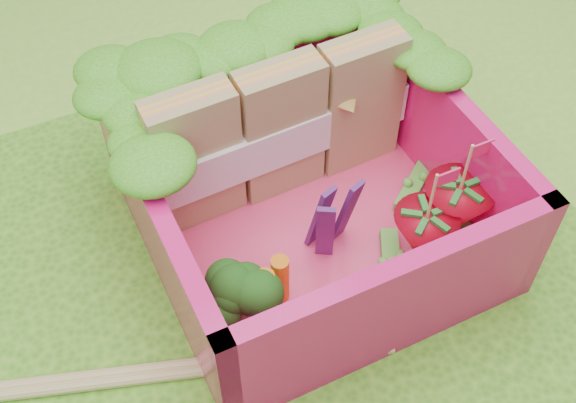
% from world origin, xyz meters
% --- Properties ---
extents(ground, '(14.00, 14.00, 0.00)m').
position_xyz_m(ground, '(0.00, 0.00, 0.00)').
color(ground, '#84D23B').
rests_on(ground, ground).
extents(placemat, '(2.60, 2.60, 0.03)m').
position_xyz_m(placemat, '(0.00, 0.00, 0.01)').
color(placemat, '#4C9722').
rests_on(placemat, ground).
extents(bento_floor, '(1.30, 1.30, 0.05)m').
position_xyz_m(bento_floor, '(0.20, 0.15, 0.06)').
color(bento_floor, '#FF4178').
rests_on(bento_floor, placemat).
extents(bento_box, '(1.30, 1.30, 0.55)m').
position_xyz_m(bento_box, '(0.20, 0.15, 0.31)').
color(bento_box, '#E8136C').
rests_on(bento_box, placemat).
extents(lettuce_ruffle, '(1.43, 0.83, 0.11)m').
position_xyz_m(lettuce_ruffle, '(0.20, 0.64, 0.64)').
color(lettuce_ruffle, '#3A8718').
rests_on(lettuce_ruffle, bento_box).
extents(sandwich_stack, '(1.14, 0.21, 0.63)m').
position_xyz_m(sandwich_stack, '(0.20, 0.42, 0.39)').
color(sandwich_stack, '#A38256').
rests_on(sandwich_stack, bento_floor).
extents(broccoli, '(0.33, 0.33, 0.26)m').
position_xyz_m(broccoli, '(-0.25, -0.15, 0.26)').
color(broccoli, '#64A550').
rests_on(broccoli, bento_floor).
extents(carrot_sticks, '(0.16, 0.13, 0.28)m').
position_xyz_m(carrot_sticks, '(-0.11, -0.15, 0.21)').
color(carrot_sticks, orange).
rests_on(carrot_sticks, bento_floor).
extents(purple_wedges, '(0.20, 0.12, 0.38)m').
position_xyz_m(purple_wedges, '(0.21, -0.00, 0.27)').
color(purple_wedges, '#4B1C63').
rests_on(purple_wedges, bento_floor).
extents(strawberry_left, '(0.25, 0.25, 0.49)m').
position_xyz_m(strawberry_left, '(0.52, -0.19, 0.21)').
color(strawberry_left, red).
rests_on(strawberry_left, bento_floor).
extents(strawberry_right, '(0.28, 0.28, 0.52)m').
position_xyz_m(strawberry_right, '(0.70, -0.14, 0.22)').
color(strawberry_right, red).
rests_on(strawberry_right, bento_floor).
extents(snap_peas, '(0.57, 0.59, 0.05)m').
position_xyz_m(snap_peas, '(0.60, -0.07, 0.11)').
color(snap_peas, '#52BB3A').
rests_on(snap_peas, bento_floor).
extents(chopsticks, '(2.37, 0.82, 0.05)m').
position_xyz_m(chopsticks, '(-0.90, -0.10, 0.05)').
color(chopsticks, '#E6CD7E').
rests_on(chopsticks, placemat).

